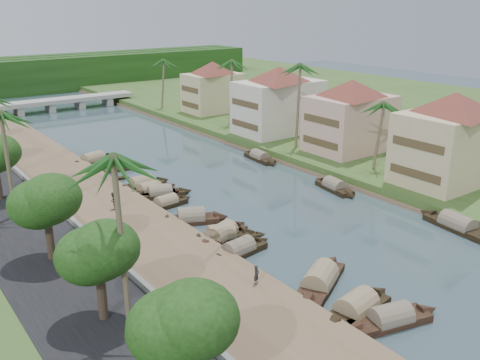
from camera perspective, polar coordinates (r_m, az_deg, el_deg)
ground at (r=53.47m, az=7.74°, el=-4.58°), size 220.00×220.00×0.00m
left_bank at (r=61.62m, az=-16.54°, el=-1.63°), size 10.00×180.00×0.80m
right_bank at (r=79.44m, az=7.77°, el=3.61°), size 16.00×180.00×1.20m
road at (r=59.51m, az=-24.24°, el=-2.95°), size 8.00×180.00×1.40m
retaining_wall at (r=60.17m, az=-20.36°, el=-1.57°), size 0.40×180.00×1.10m
far_right_fill at (r=107.90m, az=22.24°, el=6.34°), size 60.00×220.00×1.15m
treeline at (r=140.45m, az=-22.03°, el=10.33°), size 120.00×14.00×8.00m
bridge at (r=114.14m, az=-18.20°, el=7.98°), size 28.00×4.00×2.40m
building_near at (r=64.57m, az=21.59°, el=4.29°), size 14.85×14.85×10.20m
building_mid at (r=74.84m, az=11.69°, el=6.82°), size 14.11×14.11×9.70m
building_far at (r=84.00m, az=4.14°, el=8.58°), size 15.59×15.59×10.20m
building_distant at (r=100.51m, az=-2.90°, el=9.96°), size 12.62×12.62×9.20m
sampan_0 at (r=38.66m, az=15.72°, el=-14.13°), size 8.34×3.52×2.16m
sampan_1 at (r=39.24m, az=12.29°, el=-13.29°), size 8.55×3.27×2.45m
sampan_2 at (r=42.16m, az=8.51°, el=-10.65°), size 9.37×6.39×2.50m
sampan_3 at (r=46.49m, az=-0.12°, el=-7.52°), size 7.77×2.62×2.07m
sampan_4 at (r=49.29m, az=-1.96°, el=-5.95°), size 8.20×4.49×2.29m
sampan_5 at (r=49.22m, az=-2.01°, el=-5.99°), size 7.18×3.50×2.23m
sampan_6 at (r=53.25m, az=-5.21°, el=-4.09°), size 7.64×4.84×2.27m
sampan_7 at (r=57.45m, az=-7.87°, el=-2.48°), size 6.71×2.01×1.82m
sampan_8 at (r=60.61m, az=-8.63°, el=-1.38°), size 6.19×3.70×1.94m
sampan_9 at (r=60.41m, az=-8.51°, el=-1.44°), size 7.65×3.44×1.95m
sampan_10 at (r=61.62m, az=-9.59°, el=-1.09°), size 7.32×2.12×2.02m
sampan_11 at (r=63.65m, az=-10.42°, el=-0.49°), size 7.53×2.07×2.16m
sampan_12 at (r=70.76m, az=-13.81°, el=1.21°), size 8.56×2.60×2.03m
sampan_13 at (r=74.91m, az=-15.37°, el=2.04°), size 8.41×3.68×2.25m
sampan_14 at (r=55.46m, az=22.16°, el=-4.52°), size 2.91×9.68×2.29m
sampan_15 at (r=62.84m, az=10.03°, el=-0.73°), size 2.63×7.67×2.04m
sampan_16 at (r=73.68m, az=2.11°, el=2.43°), size 2.11×7.95×1.96m
canoe_1 at (r=49.54m, az=0.04°, el=-6.21°), size 5.17×2.04×0.83m
canoe_2 at (r=67.24m, az=-13.69°, el=0.03°), size 5.03×1.64×0.73m
palm_1 at (r=66.14m, az=14.68°, el=7.67°), size 3.20×3.20×9.56m
palm_2 at (r=74.01m, az=6.30°, el=11.85°), size 3.20×3.20×13.01m
palm_3 at (r=88.43m, az=-1.09°, el=12.39°), size 3.20×3.20×11.98m
palm_4 at (r=31.32m, az=-13.06°, el=1.84°), size 3.20×3.20×12.52m
palm_5 at (r=52.78m, az=-24.13°, el=6.22°), size 3.20×3.20×11.42m
palm_7 at (r=104.44m, az=-8.45°, el=12.37°), size 3.20×3.20×10.52m
tree_0 at (r=25.99m, az=-6.09°, el=-15.09°), size 4.41×4.41×7.00m
tree_1 at (r=34.52m, az=-14.91°, el=-7.54°), size 4.36×4.36×6.51m
tree_2 at (r=43.67m, az=-20.05°, el=-2.21°), size 4.66×4.66×6.80m
tree_6 at (r=89.06m, az=5.57°, el=9.40°), size 4.05×4.05×7.43m
person_near at (r=40.31m, az=1.76°, el=-10.05°), size 0.65×0.55×1.50m
person_far at (r=55.49m, az=-13.38°, el=-2.18°), size 1.09×1.09×1.78m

